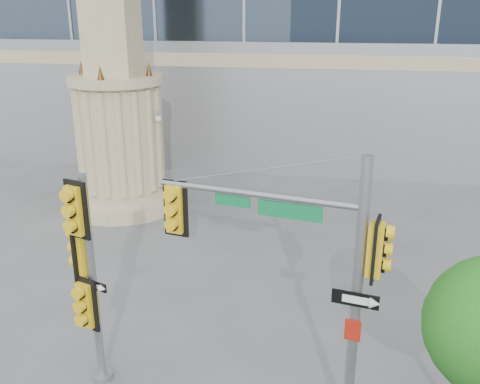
# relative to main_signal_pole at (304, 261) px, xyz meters

# --- Properties ---
(ground) EXTENTS (120.00, 120.00, 0.00)m
(ground) POSITION_rel_main_signal_pole_xyz_m (-1.50, 1.31, -3.31)
(ground) COLOR #545456
(ground) RESTS_ON ground
(monument) EXTENTS (4.40, 4.40, 16.60)m
(monument) POSITION_rel_main_signal_pole_xyz_m (-7.50, 10.31, 2.21)
(monument) COLOR tan
(monument) RESTS_ON ground
(main_signal_pole) EXTENTS (4.09, 1.17, 5.34)m
(main_signal_pole) POSITION_rel_main_signal_pole_xyz_m (0.00, 0.00, 0.00)
(main_signal_pole) COLOR slate
(main_signal_pole) RESTS_ON ground
(secondary_signal_pole) EXTENTS (0.79, 0.74, 4.60)m
(secondary_signal_pole) POSITION_rel_main_signal_pole_xyz_m (-4.27, 0.23, -0.60)
(secondary_signal_pole) COLOR slate
(secondary_signal_pole) RESTS_ON ground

